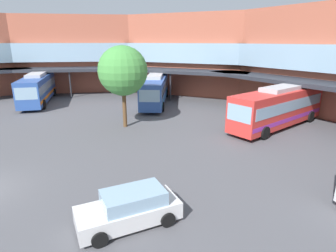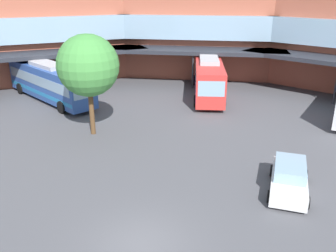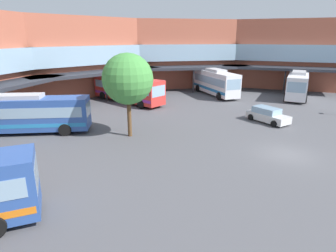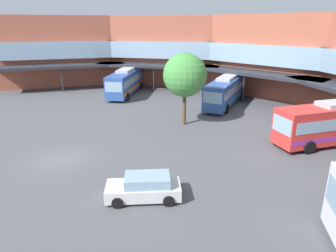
% 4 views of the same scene
% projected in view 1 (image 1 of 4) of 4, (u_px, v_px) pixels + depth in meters
% --- Properties ---
extents(station_building, '(72.84, 41.43, 11.26)m').
position_uv_depth(station_building, '(192.00, 62.00, 27.32)').
color(station_building, '#AD5942').
rests_on(station_building, ground).
extents(bus_0, '(11.17, 9.23, 3.71)m').
position_uv_depth(bus_0, '(38.00, 88.00, 35.34)').
color(bus_0, '#2D519E').
rests_on(bus_0, ground).
extents(bus_1, '(9.41, 11.44, 3.62)m').
position_uv_depth(bus_1, '(155.00, 89.00, 34.77)').
color(bus_1, '#2D519E').
rests_on(bus_1, ground).
extents(bus_3, '(4.77, 11.93, 3.74)m').
position_uv_depth(bus_3, '(278.00, 107.00, 25.23)').
color(bus_3, red).
rests_on(bus_3, ground).
extents(parked_car, '(3.49, 4.75, 1.53)m').
position_uv_depth(parked_car, '(130.00, 208.00, 11.97)').
color(parked_car, silver).
rests_on(parked_car, ground).
extents(plaza_tree, '(4.37, 4.37, 7.31)m').
position_uv_depth(plaza_tree, '(123.00, 71.00, 24.33)').
color(plaza_tree, brown).
rests_on(plaza_tree, ground).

